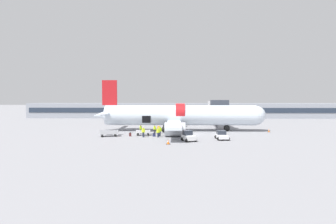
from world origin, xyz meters
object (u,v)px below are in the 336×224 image
ground_crew_driver (141,129)px  ground_crew_marshal (160,131)px  ground_crew_loader_a (143,132)px  ground_crew_helper (158,129)px  baggage_tug_mid (222,136)px  airplane (178,116)px  baggage_cart_loading (143,133)px  suitcase_on_tarmac_upright (130,135)px  suitcase_on_tarmac_spare (154,135)px  baggage_cart_queued (110,134)px  ground_crew_loader_b (158,132)px  ground_crew_supervisor (155,129)px  baggage_tug_lead (188,137)px

ground_crew_driver → ground_crew_marshal: bearing=-42.5°
ground_crew_loader_a → ground_crew_helper: size_ratio=1.07×
ground_crew_driver → baggage_tug_mid: bearing=-25.5°
airplane → ground_crew_marshal: bearing=-112.5°
baggage_cart_loading → suitcase_on_tarmac_upright: baggage_cart_loading is taller
baggage_cart_loading → suitcase_on_tarmac_spare: baggage_cart_loading is taller
baggage_cart_queued → suitcase_on_tarmac_upright: baggage_cart_queued is taller
airplane → baggage_cart_loading: bearing=-132.7°
baggage_tug_mid → ground_crew_helper: bearing=149.5°
airplane → baggage_tug_mid: airplane is taller
baggage_cart_loading → ground_crew_loader_a: bearing=-83.0°
ground_crew_driver → suitcase_on_tarmac_upright: 4.01m
ground_crew_marshal → suitcase_on_tarmac_spare: size_ratio=2.79×
ground_crew_loader_b → ground_crew_driver: ground_crew_loader_b is taller
ground_crew_loader_a → suitcase_on_tarmac_spare: 2.12m
ground_crew_loader_b → suitcase_on_tarmac_spare: (-0.75, 0.92, -0.61)m
airplane → ground_crew_loader_a: bearing=-123.3°
ground_crew_supervisor → ground_crew_helper: 1.09m
ground_crew_driver → ground_crew_helper: ground_crew_driver is taller
baggage_tug_mid → ground_crew_loader_b: 10.67m
ground_crew_loader_a → ground_crew_supervisor: (1.52, 5.12, -0.11)m
baggage_cart_queued → ground_crew_loader_a: size_ratio=2.37×
ground_crew_loader_a → ground_crew_driver: ground_crew_loader_a is taller
ground_crew_driver → ground_crew_marshal: ground_crew_marshal is taller
baggage_tug_lead → ground_crew_supervisor: 10.82m
baggage_cart_queued → ground_crew_helper: bearing=22.6°
ground_crew_loader_b → suitcase_on_tarmac_upright: size_ratio=2.35×
baggage_tug_mid → suitcase_on_tarmac_upright: (-15.46, 2.99, -0.31)m
airplane → ground_crew_marshal: (-3.28, -7.93, -2.13)m
baggage_cart_queued → ground_crew_supervisor: bearing=29.3°
baggage_tug_lead → ground_crew_loader_b: 6.35m
airplane → ground_crew_driver: bearing=-148.2°
baggage_tug_mid → ground_crew_loader_a: bearing=171.4°
ground_crew_supervisor → suitcase_on_tarmac_upright: bearing=-134.0°
airplane → baggage_cart_loading: size_ratio=9.80×
baggage_cart_queued → ground_crew_loader_a: bearing=-8.3°
baggage_tug_lead → suitcase_on_tarmac_upright: size_ratio=4.01×
suitcase_on_tarmac_spare → baggage_cart_queued: bearing=-179.5°
ground_crew_helper → baggage_cart_queued: bearing=-157.4°
ground_crew_loader_b → ground_crew_helper: (-0.24, 4.33, -0.01)m
baggage_tug_lead → baggage_tug_mid: (5.48, 1.91, -0.08)m
ground_crew_marshal → ground_crew_supervisor: bearing=107.4°
suitcase_on_tarmac_upright → suitcase_on_tarmac_spare: (4.23, -0.07, -0.03)m
baggage_tug_lead → ground_crew_loader_a: size_ratio=1.63×
airplane → baggage_tug_lead: 13.35m
ground_crew_loader_b → baggage_cart_queued: bearing=174.3°
baggage_cart_loading → ground_crew_loader_a: 2.40m
baggage_cart_loading → ground_crew_supervisor: ground_crew_supervisor is taller
airplane → suitcase_on_tarmac_spare: airplane is taller
baggage_cart_queued → ground_crew_helper: size_ratio=2.54×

